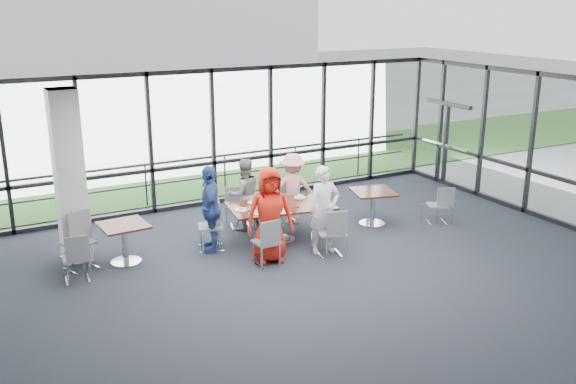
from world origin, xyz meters
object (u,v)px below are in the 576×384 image
diner_far_left (244,194)px  chair_spare_lb (78,243)px  diner_near_left (270,215)px  chair_main_nr (329,233)px  chair_main_fr (286,202)px  diner_near_right (324,210)px  chair_main_end (210,226)px  chair_spare_r (437,205)px  chair_main_fl (240,208)px  diner_end (210,209)px  diner_far_right (293,189)px  side_table_left (124,231)px  main_table (281,210)px  chair_spare_la (75,258)px  chair_main_nl (266,242)px  side_table_right (373,196)px  structural_column (69,177)px

diner_far_left → chair_spare_lb: 3.55m
diner_near_left → chair_main_nr: bearing=-2.2°
diner_near_left → chair_main_fr: size_ratio=1.96×
diner_near_right → chair_main_end: (-1.88, 1.15, -0.38)m
diner_near_right → diner_far_left: bearing=119.4°
chair_spare_r → chair_main_end: bearing=-165.9°
diner_near_right → chair_main_fl: (-0.85, 2.05, -0.43)m
diner_end → chair_main_nr: diner_end is taller
diner_near_left → diner_near_right: size_ratio=1.05×
diner_end → chair_spare_lb: diner_end is taller
diner_far_right → chair_spare_r: size_ratio=1.92×
chair_main_fr → diner_far_right: bearing=134.2°
diner_far_left → chair_main_fr: diner_far_left is taller
side_table_left → chair_spare_lb: (-0.80, 0.09, -0.12)m
main_table → diner_far_left: size_ratio=1.44×
diner_end → chair_main_fl: (1.03, 0.95, -0.43)m
main_table → side_table_left: bearing=-177.0°
diner_far_right → chair_spare_la: diner_far_right is taller
side_table_left → chair_spare_lb: size_ratio=0.86×
side_table_left → chair_main_end: bearing=-4.4°
diner_far_left → chair_spare_r: bearing=160.5°
side_table_left → chair_main_nr: bearing=-22.7°
chair_main_fr → chair_spare_la: 4.74m
diner_far_right → chair_main_fr: size_ratio=1.69×
main_table → diner_near_right: diner_near_right is taller
side_table_left → chair_spare_r: bearing=-8.9°
chair_main_end → chair_spare_lb: (-2.44, 0.21, 0.03)m
diner_end → chair_main_end: diner_end is taller
chair_main_nl → chair_spare_la: 3.34m
chair_spare_la → diner_near_right: bearing=-5.6°
side_table_right → chair_main_nr: bearing=-149.0°
side_table_right → chair_main_fr: (-1.59, 0.99, -0.17)m
chair_main_fl → chair_spare_r: chair_main_fl is taller
diner_far_right → chair_spare_lb: 4.62m
diner_far_right → chair_main_nl: size_ratio=1.76×
main_table → chair_main_nr: bearing=-58.8°
diner_far_left → diner_end: bearing=39.8°
diner_near_left → diner_end: (-0.77, 1.00, -0.05)m
diner_far_right → diner_end: (-2.15, -0.66, 0.07)m
side_table_right → chair_spare_lb: size_ratio=1.04×
diner_near_left → side_table_left: bearing=166.8°
structural_column → diner_near_left: 3.69m
chair_spare_la → structural_column: bearing=84.5°
chair_main_fr → chair_spare_la: chair_main_fr is taller
diner_end → chair_main_nr: size_ratio=1.90×
structural_column → chair_spare_lb: size_ratio=3.18×
structural_column → diner_near_right: size_ratio=1.88×
structural_column → diner_near_right: structural_column is taller
main_table → chair_main_end: bearing=-179.4°
diner_near_right → diner_end: size_ratio=1.00×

